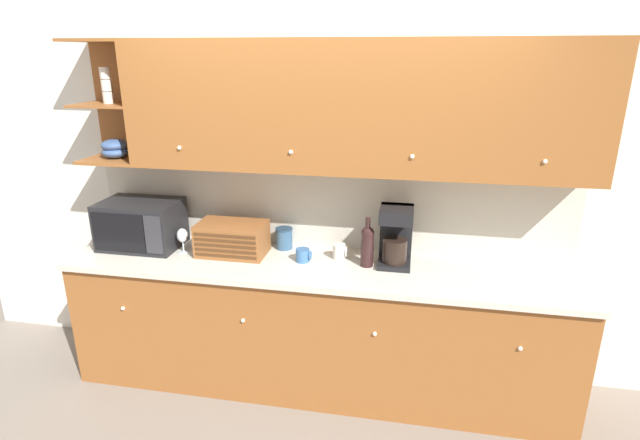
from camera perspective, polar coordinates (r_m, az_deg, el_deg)
The scene contains 13 objects.
ground_plane at distance 4.01m, azimuth 0.62°, elevation -15.25°, with size 24.00×24.00×0.00m, color slate.
wall_back at distance 3.48m, azimuth 0.79°, elevation 3.06°, with size 5.72×0.06×2.60m.
counter_unit at distance 3.50m, azimuth -0.30°, elevation -11.88°, with size 3.34×0.67×0.92m.
backsplash_panel at distance 3.47m, azimuth 0.68°, elevation 1.60°, with size 3.32×0.01×0.60m.
upper_cabinets at distance 3.14m, azimuth 3.30°, elevation 12.75°, with size 3.32×0.38×0.80m.
microwave at distance 3.74m, azimuth -19.77°, elevation -0.45°, with size 0.54×0.38×0.33m.
wine_glass at distance 3.55m, azimuth -15.46°, elevation -1.81°, with size 0.08×0.08×0.17m.
bread_box at distance 3.45m, azimuth -9.99°, elevation -2.11°, with size 0.46×0.28×0.22m.
storage_canister at distance 3.52m, azimuth -4.12°, elevation -2.09°, with size 0.12×0.12×0.15m.
mug at distance 3.31m, azimuth -1.96°, elevation -4.04°, with size 0.10×0.09×0.09m.
mug_blue_second at distance 3.34m, azimuth 2.28°, elevation -3.62°, with size 0.09×0.08×0.10m.
wine_bottle at distance 3.21m, azimuth 5.42°, elevation -2.78°, with size 0.08×0.08×0.33m.
coffee_maker at distance 3.25m, azimuth 8.64°, elevation -1.73°, with size 0.21×0.24×0.39m.
Camera 1 is at (0.58, -3.27, 2.24)m, focal length 28.00 mm.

